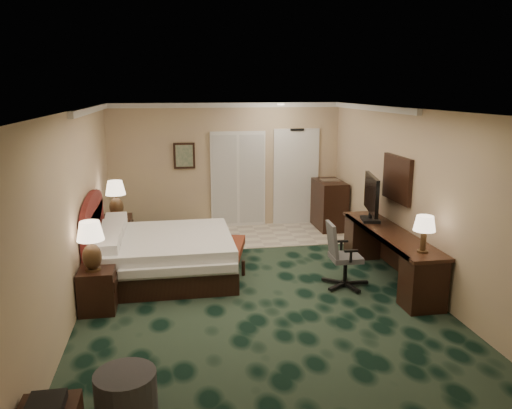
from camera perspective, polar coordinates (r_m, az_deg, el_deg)
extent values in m
cube|color=black|center=(7.65, -0.08, -9.91)|extent=(5.00, 7.50, 0.00)
cube|color=silver|center=(7.04, -0.09, 10.75)|extent=(5.00, 7.50, 0.00)
cube|color=#D5BB8A|center=(10.88, -3.41, 4.41)|extent=(5.00, 0.00, 2.70)
cube|color=#D5BB8A|center=(3.77, 9.77, -12.85)|extent=(5.00, 0.00, 2.70)
cube|color=#D5BB8A|center=(7.25, -19.96, -0.77)|extent=(0.00, 7.50, 2.70)
cube|color=#D5BB8A|center=(8.02, 17.81, 0.67)|extent=(0.00, 7.50, 2.70)
cube|color=beige|center=(10.49, 2.11, -3.43)|extent=(3.20, 1.70, 0.01)
cube|color=white|center=(11.17, 4.57, 3.06)|extent=(1.02, 0.06, 2.18)
cube|color=silver|center=(10.92, -2.06, 2.86)|extent=(1.20, 0.06, 2.10)
cube|color=#40624D|center=(10.74, -8.20, 5.54)|extent=(0.45, 0.06, 0.55)
cube|color=white|center=(8.49, 15.82, 2.85)|extent=(0.05, 0.95, 0.75)
cube|color=white|center=(8.26, -10.30, -5.83)|extent=(2.14, 1.99, 0.68)
cube|color=black|center=(7.27, -17.62, -9.24)|extent=(0.48, 0.55, 0.60)
cube|color=black|center=(9.73, -15.50, -3.26)|extent=(0.52, 0.60, 0.66)
cube|color=brown|center=(8.63, -2.90, -5.80)|extent=(0.66, 1.21, 0.39)
cylinder|color=#303035|center=(5.14, -14.64, -20.14)|extent=(0.70, 0.70, 0.42)
cube|color=black|center=(8.26, 14.92, -5.66)|extent=(0.59, 2.74, 0.79)
cube|color=black|center=(8.63, 13.03, 0.68)|extent=(0.29, 1.00, 0.79)
cube|color=black|center=(10.96, 8.34, -0.03)|extent=(0.55, 1.00, 1.05)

